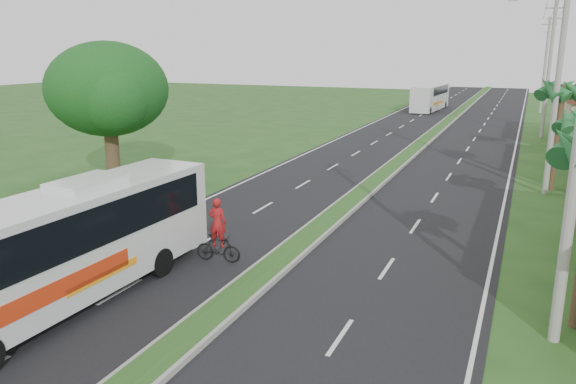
% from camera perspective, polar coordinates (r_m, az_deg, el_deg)
% --- Properties ---
extents(ground, '(180.00, 180.00, 0.00)m').
position_cam_1_polar(ground, '(16.12, -6.86, -12.10)').
color(ground, '#23491B').
rests_on(ground, ground).
extents(road_asphalt, '(14.00, 160.00, 0.02)m').
position_cam_1_polar(road_asphalt, '(34.00, 10.17, 2.03)').
color(road_asphalt, black).
rests_on(road_asphalt, ground).
extents(median_strip, '(1.20, 160.00, 0.18)m').
position_cam_1_polar(median_strip, '(33.98, 10.17, 2.19)').
color(median_strip, gray).
rests_on(median_strip, ground).
extents(lane_edge_left, '(0.12, 160.00, 0.01)m').
position_cam_1_polar(lane_edge_left, '(36.05, -0.26, 2.95)').
color(lane_edge_left, silver).
rests_on(lane_edge_left, ground).
extents(lane_edge_right, '(0.12, 160.00, 0.01)m').
position_cam_1_polar(lane_edge_right, '(33.20, 21.48, 0.93)').
color(lane_edge_right, silver).
rests_on(lane_edge_right, ground).
extents(palm_verge_c, '(2.40, 2.40, 5.85)m').
position_cam_1_polar(palm_verge_c, '(31.51, 26.12, 9.25)').
color(palm_verge_c, '#473321').
rests_on(palm_verge_c, ground).
extents(palm_verge_d, '(2.40, 2.40, 5.25)m').
position_cam_1_polar(palm_verge_d, '(40.54, 26.25, 9.26)').
color(palm_verge_d, '#473321').
rests_on(palm_verge_d, ground).
extents(shade_tree, '(6.30, 6.00, 7.54)m').
position_cam_1_polar(shade_tree, '(29.78, -17.99, 9.61)').
color(shade_tree, '#473321').
rests_on(shade_tree, ground).
extents(utility_pole_b, '(3.20, 0.28, 12.00)m').
position_cam_1_polar(utility_pole_b, '(30.45, 25.80, 11.30)').
color(utility_pole_b, gray).
rests_on(utility_pole_b, ground).
extents(utility_pole_c, '(1.60, 0.28, 11.00)m').
position_cam_1_polar(utility_pole_c, '(50.45, 25.00, 11.40)').
color(utility_pole_c, gray).
rests_on(utility_pole_c, ground).
extents(utility_pole_d, '(1.60, 0.28, 10.50)m').
position_cam_1_polar(utility_pole_d, '(70.44, 24.66, 11.72)').
color(utility_pole_d, gray).
rests_on(utility_pole_d, ground).
extents(coach_bus_main, '(2.65, 10.98, 3.53)m').
position_cam_1_polar(coach_bus_main, '(16.88, -21.80, -4.70)').
color(coach_bus_main, silver).
rests_on(coach_bus_main, ground).
extents(coach_bus_far, '(2.89, 10.26, 2.95)m').
position_cam_1_polar(coach_bus_far, '(69.16, 14.27, 9.42)').
color(coach_bus_far, silver).
rests_on(coach_bus_far, ground).
extents(motorcyclist, '(1.65, 0.64, 2.29)m').
position_cam_1_polar(motorcyclist, '(19.40, -7.12, -4.70)').
color(motorcyclist, black).
rests_on(motorcyclist, ground).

